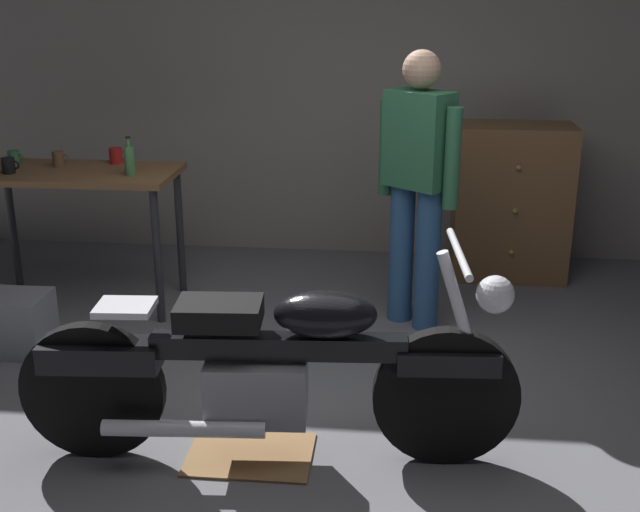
{
  "coord_description": "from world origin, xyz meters",
  "views": [
    {
      "loc": [
        0.34,
        -3.28,
        2.02
      ],
      "look_at": [
        -0.06,
        0.7,
        0.65
      ],
      "focal_mm": 44.8,
      "sensor_mm": 36.0,
      "label": 1
    }
  ],
  "objects_px": {
    "motorcycle": "(271,367)",
    "storage_bin": "(10,323)",
    "person_standing": "(417,179)",
    "mug_red_diner": "(116,156)",
    "mug_black_matte": "(9,166)",
    "wooden_dresser": "(511,202)",
    "mug_brown_stoneware": "(59,159)",
    "bottle": "(130,160)",
    "mug_green_speckled": "(14,158)"
  },
  "relations": [
    {
      "from": "motorcycle",
      "to": "storage_bin",
      "type": "relative_size",
      "value": 4.98
    },
    {
      "from": "person_standing",
      "to": "storage_bin",
      "type": "relative_size",
      "value": 3.8
    },
    {
      "from": "mug_red_diner",
      "to": "person_standing",
      "type": "bearing_deg",
      "value": -9.97
    },
    {
      "from": "mug_black_matte",
      "to": "wooden_dresser",
      "type": "bearing_deg",
      "value": 16.34
    },
    {
      "from": "person_standing",
      "to": "mug_red_diner",
      "type": "bearing_deg",
      "value": 28.21
    },
    {
      "from": "wooden_dresser",
      "to": "mug_brown_stoneware",
      "type": "xyz_separation_m",
      "value": [
        -2.98,
        -0.72,
        0.4
      ]
    },
    {
      "from": "mug_black_matte",
      "to": "bottle",
      "type": "height_order",
      "value": "bottle"
    },
    {
      "from": "storage_bin",
      "to": "mug_brown_stoneware",
      "type": "relative_size",
      "value": 4.07
    },
    {
      "from": "motorcycle",
      "to": "mug_brown_stoneware",
      "type": "height_order",
      "value": "mug_brown_stoneware"
    },
    {
      "from": "mug_green_speckled",
      "to": "bottle",
      "type": "bearing_deg",
      "value": -12.51
    },
    {
      "from": "mug_brown_stoneware",
      "to": "mug_black_matte",
      "type": "relative_size",
      "value": 0.95
    },
    {
      "from": "motorcycle",
      "to": "mug_black_matte",
      "type": "xyz_separation_m",
      "value": [
        -1.89,
        1.57,
        0.5
      ]
    },
    {
      "from": "mug_green_speckled",
      "to": "mug_red_diner",
      "type": "xyz_separation_m",
      "value": [
        0.63,
        0.14,
        0.0
      ]
    },
    {
      "from": "person_standing",
      "to": "mug_brown_stoneware",
      "type": "relative_size",
      "value": 15.43
    },
    {
      "from": "wooden_dresser",
      "to": "mug_green_speckled",
      "type": "height_order",
      "value": "wooden_dresser"
    },
    {
      "from": "mug_green_speckled",
      "to": "mug_red_diner",
      "type": "relative_size",
      "value": 0.89
    },
    {
      "from": "motorcycle",
      "to": "mug_green_speckled",
      "type": "bearing_deg",
      "value": 133.79
    },
    {
      "from": "storage_bin",
      "to": "mug_red_diner",
      "type": "bearing_deg",
      "value": 69.97
    },
    {
      "from": "storage_bin",
      "to": "mug_red_diner",
      "type": "relative_size",
      "value": 3.63
    },
    {
      "from": "mug_red_diner",
      "to": "bottle",
      "type": "xyz_separation_m",
      "value": [
        0.2,
        -0.32,
        0.05
      ]
    },
    {
      "from": "person_standing",
      "to": "mug_brown_stoneware",
      "type": "height_order",
      "value": "person_standing"
    },
    {
      "from": "mug_brown_stoneware",
      "to": "bottle",
      "type": "xyz_separation_m",
      "value": [
        0.54,
        -0.2,
        0.05
      ]
    },
    {
      "from": "motorcycle",
      "to": "person_standing",
      "type": "bearing_deg",
      "value": 64.35
    },
    {
      "from": "mug_brown_stoneware",
      "to": "mug_black_matte",
      "type": "bearing_deg",
      "value": -135.76
    },
    {
      "from": "motorcycle",
      "to": "wooden_dresser",
      "type": "relative_size",
      "value": 1.99
    },
    {
      "from": "mug_black_matte",
      "to": "mug_red_diner",
      "type": "distance_m",
      "value": 0.66
    },
    {
      "from": "storage_bin",
      "to": "mug_brown_stoneware",
      "type": "xyz_separation_m",
      "value": [
        0.02,
        0.85,
        0.78
      ]
    },
    {
      "from": "motorcycle",
      "to": "mug_red_diner",
      "type": "xyz_separation_m",
      "value": [
        -1.32,
        1.92,
        0.5
      ]
    },
    {
      "from": "mug_red_diner",
      "to": "mug_brown_stoneware",
      "type": "bearing_deg",
      "value": -159.82
    },
    {
      "from": "motorcycle",
      "to": "storage_bin",
      "type": "bearing_deg",
      "value": 146.63
    },
    {
      "from": "wooden_dresser",
      "to": "bottle",
      "type": "xyz_separation_m",
      "value": [
        -2.44,
        -0.92,
        0.45
      ]
    },
    {
      "from": "mug_red_diner",
      "to": "wooden_dresser",
      "type": "bearing_deg",
      "value": 12.68
    },
    {
      "from": "mug_black_matte",
      "to": "bottle",
      "type": "xyz_separation_m",
      "value": [
        0.77,
        0.02,
        0.05
      ]
    },
    {
      "from": "storage_bin",
      "to": "bottle",
      "type": "xyz_separation_m",
      "value": [
        0.56,
        0.65,
        0.83
      ]
    },
    {
      "from": "storage_bin",
      "to": "mug_black_matte",
      "type": "relative_size",
      "value": 3.87
    },
    {
      "from": "mug_green_speckled",
      "to": "mug_red_diner",
      "type": "bearing_deg",
      "value": 12.59
    },
    {
      "from": "storage_bin",
      "to": "mug_green_speckled",
      "type": "xyz_separation_m",
      "value": [
        -0.27,
        0.83,
        0.78
      ]
    },
    {
      "from": "person_standing",
      "to": "wooden_dresser",
      "type": "xyz_separation_m",
      "value": [
        0.69,
        0.94,
        -0.38
      ]
    },
    {
      "from": "mug_brown_stoneware",
      "to": "person_standing",
      "type": "bearing_deg",
      "value": -5.46
    },
    {
      "from": "person_standing",
      "to": "wooden_dresser",
      "type": "height_order",
      "value": "person_standing"
    },
    {
      "from": "bottle",
      "to": "mug_red_diner",
      "type": "bearing_deg",
      "value": 121.85
    },
    {
      "from": "mug_black_matte",
      "to": "bottle",
      "type": "bearing_deg",
      "value": 1.62
    },
    {
      "from": "wooden_dresser",
      "to": "mug_black_matte",
      "type": "bearing_deg",
      "value": -163.66
    },
    {
      "from": "wooden_dresser",
      "to": "bottle",
      "type": "distance_m",
      "value": 2.65
    },
    {
      "from": "mug_green_speckled",
      "to": "mug_black_matte",
      "type": "bearing_deg",
      "value": -73.23
    },
    {
      "from": "mug_green_speckled",
      "to": "mug_brown_stoneware",
      "type": "distance_m",
      "value": 0.29
    },
    {
      "from": "mug_green_speckled",
      "to": "bottle",
      "type": "distance_m",
      "value": 0.85
    },
    {
      "from": "wooden_dresser",
      "to": "mug_black_matte",
      "type": "distance_m",
      "value": 3.37
    },
    {
      "from": "person_standing",
      "to": "bottle",
      "type": "relative_size",
      "value": 6.93
    },
    {
      "from": "mug_black_matte",
      "to": "mug_red_diner",
      "type": "bearing_deg",
      "value": 31.44
    }
  ]
}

